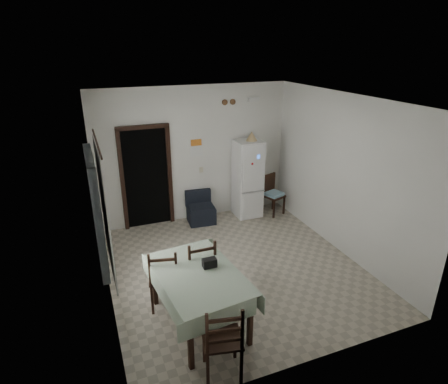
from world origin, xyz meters
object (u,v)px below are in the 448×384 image
at_px(navy_seat, 201,208).
at_px(dining_chair_far_right, 199,268).
at_px(corner_chair, 274,195).
at_px(fridge, 248,179).
at_px(dining_chair_near_head, 222,338).
at_px(dining_table, 199,298).
at_px(dining_chair_far_left, 164,277).

relative_size(navy_seat, dining_chair_far_right, 0.66).
bearing_deg(corner_chair, fridge, 142.63).
distance_m(corner_chair, dining_chair_near_head, 4.63).
bearing_deg(navy_seat, fridge, 5.11).
bearing_deg(navy_seat, dining_chair_near_head, -99.64).
bearing_deg(dining_chair_far_right, fridge, -128.08).
bearing_deg(dining_table, fridge, 48.54).
height_order(dining_table, dining_chair_near_head, dining_chair_near_head).
relative_size(fridge, dining_table, 1.10).
bearing_deg(dining_chair_far_left, dining_chair_far_right, -166.63).
height_order(navy_seat, dining_chair_far_left, dining_chair_far_left).
height_order(navy_seat, dining_table, dining_table).
height_order(navy_seat, dining_chair_near_head, dining_chair_near_head).
height_order(fridge, navy_seat, fridge).
xyz_separation_m(fridge, dining_chair_far_left, (-2.48, -2.47, -0.37)).
height_order(dining_table, dining_chair_far_right, dining_chair_far_right).
xyz_separation_m(navy_seat, dining_chair_near_head, (-1.04, -3.93, 0.18)).
height_order(fridge, corner_chair, fridge).
bearing_deg(dining_chair_far_right, dining_table, 71.69).
height_order(fridge, dining_table, fridge).
bearing_deg(navy_seat, dining_table, -103.66).
distance_m(dining_table, dining_chair_near_head, 0.92).
bearing_deg(dining_chair_near_head, fridge, -106.28).
height_order(navy_seat, dining_chair_far_right, dining_chair_far_right).
relative_size(corner_chair, dining_chair_near_head, 0.87).
distance_m(dining_table, dining_chair_far_left, 0.66).
xyz_separation_m(navy_seat, dining_table, (-1.03, -3.02, 0.07)).
bearing_deg(corner_chair, navy_seat, 154.25).
bearing_deg(dining_chair_near_head, dining_chair_far_right, -85.29).
distance_m(corner_chair, dining_table, 3.92).
bearing_deg(corner_chair, dining_chair_far_right, -157.26).
relative_size(dining_chair_far_right, dining_chair_near_head, 1.00).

